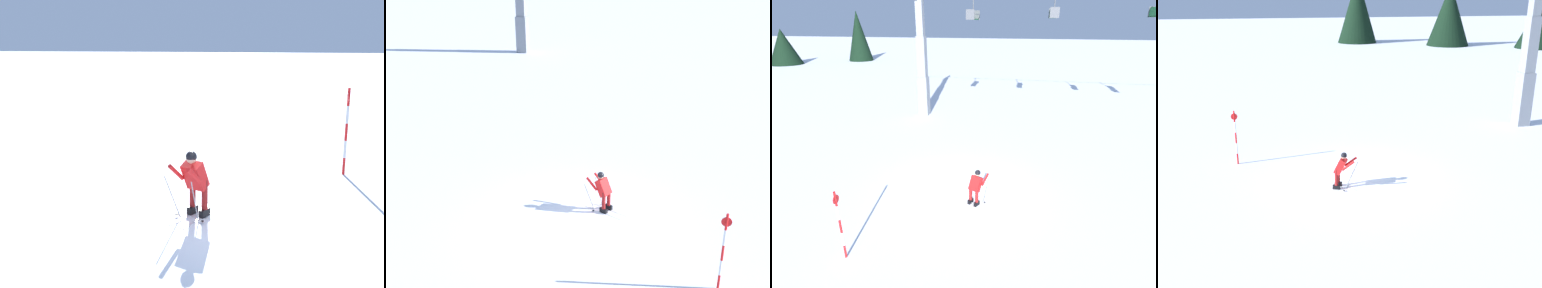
# 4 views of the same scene
# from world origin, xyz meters

# --- Properties ---
(ground_plane) EXTENTS (260.00, 260.00, 0.00)m
(ground_plane) POSITION_xyz_m (0.00, 0.00, 0.00)
(ground_plane) COLOR white
(skier_carving_main) EXTENTS (1.13, 1.61, 1.58)m
(skier_carving_main) POSITION_xyz_m (0.95, -0.75, 0.83)
(skier_carving_main) COLOR white
(skier_carving_main) RESTS_ON ground_plane
(lift_tower_near) EXTENTS (0.75, 3.01, 9.51)m
(lift_tower_near) POSITION_xyz_m (-5.36, 10.94, 3.99)
(lift_tower_near) COLOR gray
(lift_tower_near) RESTS_ON ground_plane
(trail_marker_pole) EXTENTS (0.07, 0.28, 2.40)m
(trail_marker_pole) POSITION_xyz_m (-2.51, -4.68, 1.29)
(trail_marker_pole) COLOR red
(trail_marker_pole) RESTS_ON ground_plane
(tree_line_ridge) EXTENTS (27.65, 35.73, 9.94)m
(tree_line_ridge) POSITION_xyz_m (-43.62, 25.14, 4.33)
(tree_line_ridge) COLOR black
(tree_line_ridge) RESTS_ON ground_plane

